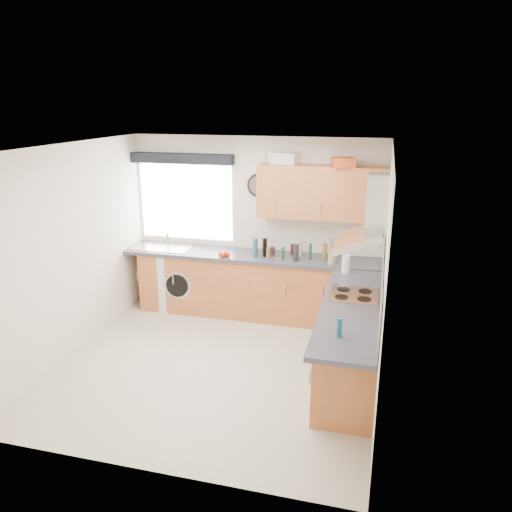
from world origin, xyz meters
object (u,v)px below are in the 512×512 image
(oven, at_px, (351,335))
(washing_machine, at_px, (185,279))
(extractor_hood, at_px, (368,220))
(upper_cabinets, at_px, (322,192))

(oven, relative_size, washing_machine, 0.95)
(oven, distance_m, washing_machine, 2.78)
(extractor_hood, bearing_deg, upper_cabinets, 116.13)
(upper_cabinets, bearing_deg, oven, -67.46)
(extractor_hood, relative_size, upper_cabinets, 0.46)
(extractor_hood, bearing_deg, washing_machine, 154.86)
(extractor_hood, xyz_separation_m, upper_cabinets, (-0.65, 1.33, 0.03))
(oven, distance_m, upper_cabinets, 1.99)
(upper_cabinets, bearing_deg, washing_machine, -176.92)
(upper_cabinets, relative_size, washing_machine, 1.89)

